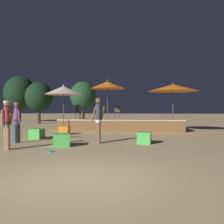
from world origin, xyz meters
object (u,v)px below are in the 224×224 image
at_px(background_tree_1, 20,93).
at_px(cube_seat_2, 64,130).
at_px(frisbee_disc, 50,151).
at_px(bistro_chair_0, 117,110).
at_px(cube_seat_3, 144,138).
at_px(person_2, 7,122).
at_px(patio_umbrella_2, 173,88).
at_px(bistro_chair_2, 81,110).
at_px(person_0, 98,118).
at_px(background_tree_2, 39,97).
at_px(cube_seat_1, 62,140).
at_px(background_tree_0, 83,96).
at_px(bistro_chair_1, 78,110).
at_px(patio_umbrella_1, 107,85).
at_px(cube_seat_0, 37,134).
at_px(person_1, 17,120).
at_px(patio_umbrella_0, 64,90).

bearing_deg(background_tree_1, cube_seat_2, -55.37).
distance_m(cube_seat_2, frisbee_disc, 5.52).
relative_size(bistro_chair_0, background_tree_1, 0.19).
height_order(cube_seat_2, frisbee_disc, cube_seat_2).
height_order(cube_seat_3, person_2, person_2).
xyz_separation_m(patio_umbrella_2, bistro_chair_2, (-5.71, 0.49, -1.36)).
height_order(person_0, background_tree_2, background_tree_2).
xyz_separation_m(bistro_chair_0, background_tree_2, (-7.71, 5.73, 1.18)).
height_order(cube_seat_1, cube_seat_3, cube_seat_1).
height_order(cube_seat_1, background_tree_0, background_tree_0).
bearing_deg(bistro_chair_1, person_0, 97.20).
relative_size(bistro_chair_1, frisbee_disc, 3.81).
bearing_deg(cube_seat_2, frisbee_disc, -78.81).
xyz_separation_m(patio_umbrella_2, cube_seat_1, (-5.04, -5.90, -2.42)).
distance_m(patio_umbrella_1, cube_seat_3, 5.91).
height_order(cube_seat_2, background_tree_0, background_tree_0).
bearing_deg(bistro_chair_0, patio_umbrella_2, 154.24).
distance_m(cube_seat_0, frisbee_disc, 3.90).
distance_m(person_1, background_tree_1, 17.01).
bearing_deg(patio_umbrella_0, frisbee_disc, -77.47).
relative_size(cube_seat_1, bistro_chair_2, 0.82).
bearing_deg(frisbee_disc, patio_umbrella_1, 81.07).
xyz_separation_m(background_tree_1, background_tree_2, (3.21, -2.82, -0.56)).
bearing_deg(bistro_chair_1, bistro_chair_0, 169.68).
height_order(person_2, bistro_chair_1, person_2).
xyz_separation_m(cube_seat_3, background_tree_2, (-9.25, 12.24, 2.25)).
height_order(bistro_chair_1, background_tree_2, background_tree_2).
bearing_deg(background_tree_2, cube_seat_1, -65.26).
bearing_deg(background_tree_0, cube_seat_0, -88.27).
distance_m(frisbee_disc, background_tree_0, 16.19).
relative_size(cube_seat_1, bistro_chair_1, 0.82).
distance_m(person_0, bistro_chair_0, 6.59).
distance_m(bistro_chair_2, frisbee_disc, 7.79).
relative_size(cube_seat_0, cube_seat_1, 0.86).
distance_m(patio_umbrella_2, bistro_chair_2, 5.89).
relative_size(patio_umbrella_2, cube_seat_3, 4.83).
bearing_deg(bistro_chair_2, background_tree_1, 13.18).
height_order(person_0, person_1, person_0).
relative_size(patio_umbrella_1, cube_seat_2, 6.00).
xyz_separation_m(bistro_chair_0, bistro_chair_2, (-2.28, -1.11, 0.00)).
xyz_separation_m(patio_umbrella_0, background_tree_0, (-0.72, 9.13, 0.12)).
distance_m(cube_seat_3, person_0, 2.05).
height_order(cube_seat_0, bistro_chair_0, bistro_chair_0).
distance_m(cube_seat_2, background_tree_2, 10.62).
xyz_separation_m(cube_seat_3, bistro_chair_2, (-3.82, 5.39, 1.06)).
xyz_separation_m(patio_umbrella_2, background_tree_1, (-14.35, 10.15, 0.39)).
bearing_deg(person_0, person_2, -81.95).
height_order(patio_umbrella_1, background_tree_1, background_tree_1).
relative_size(patio_umbrella_1, cube_seat_3, 5.11).
xyz_separation_m(patio_umbrella_0, background_tree_2, (-4.59, 7.80, -0.03)).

